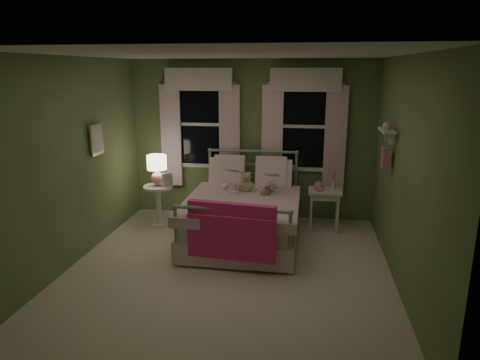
% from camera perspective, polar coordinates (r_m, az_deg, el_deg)
% --- Properties ---
extents(room_shell, '(4.20, 4.20, 4.20)m').
position_cam_1_polar(room_shell, '(5.05, -1.62, 1.52)').
color(room_shell, '#EFE3CE').
rests_on(room_shell, ground).
extents(bed, '(1.58, 2.04, 1.18)m').
position_cam_1_polar(bed, '(6.23, 0.51, -4.68)').
color(bed, white).
rests_on(bed, ground).
extents(pink_throw, '(1.10, 0.25, 0.71)m').
position_cam_1_polar(pink_throw, '(5.21, -1.18, -6.03)').
color(pink_throw, '#FC3192').
rests_on(pink_throw, bed).
extents(child_left, '(0.35, 0.29, 0.81)m').
position_cam_1_polar(child_left, '(6.51, -1.37, 1.59)').
color(child_left, '#F7D1DD').
rests_on(child_left, bed).
extents(child_right, '(0.37, 0.29, 0.74)m').
position_cam_1_polar(child_right, '(6.45, 3.54, 1.10)').
color(child_right, '#F7D1DD').
rests_on(child_right, bed).
extents(book_left, '(0.23, 0.18, 0.26)m').
position_cam_1_polar(book_left, '(6.28, -1.78, 0.96)').
color(book_left, beige).
rests_on(book_left, child_left).
extents(book_right, '(0.21, 0.15, 0.26)m').
position_cam_1_polar(book_right, '(6.21, 3.31, 0.38)').
color(book_right, beige).
rests_on(book_right, child_right).
extents(teddy_bear, '(0.24, 0.20, 0.32)m').
position_cam_1_polar(teddy_bear, '(6.36, 0.87, -0.44)').
color(teddy_bear, tan).
rests_on(teddy_bear, bed).
extents(nightstand_left, '(0.46, 0.46, 0.65)m').
position_cam_1_polar(nightstand_left, '(6.95, -10.80, -2.59)').
color(nightstand_left, white).
rests_on(nightstand_left, ground).
extents(table_lamp, '(0.31, 0.31, 0.47)m').
position_cam_1_polar(table_lamp, '(6.81, -11.01, 1.72)').
color(table_lamp, pink).
rests_on(table_lamp, nightstand_left).
extents(book_nightstand, '(0.22, 0.26, 0.02)m').
position_cam_1_polar(book_nightstand, '(6.78, -10.33, -0.90)').
color(book_nightstand, beige).
rests_on(book_nightstand, nightstand_left).
extents(nightstand_right, '(0.50, 0.40, 0.64)m').
position_cam_1_polar(nightstand_right, '(6.69, 11.24, -2.11)').
color(nightstand_right, white).
rests_on(nightstand_right, ground).
extents(pink_toy, '(0.14, 0.19, 0.14)m').
position_cam_1_polar(pink_toy, '(6.64, 10.44, -0.78)').
color(pink_toy, pink).
rests_on(pink_toy, nightstand_right).
extents(bud_vase, '(0.06, 0.06, 0.28)m').
position_cam_1_polar(bud_vase, '(6.68, 12.35, -0.07)').
color(bud_vase, white).
rests_on(bud_vase, nightstand_right).
extents(window_left, '(1.34, 0.13, 1.96)m').
position_cam_1_polar(window_left, '(7.14, -5.38, 7.94)').
color(window_left, black).
rests_on(window_left, room_shell).
extents(window_right, '(1.34, 0.13, 1.96)m').
position_cam_1_polar(window_right, '(6.92, 8.53, 7.63)').
color(window_right, black).
rests_on(window_right, room_shell).
extents(wall_shelf, '(0.15, 0.50, 0.60)m').
position_cam_1_polar(wall_shelf, '(5.70, 18.91, 4.53)').
color(wall_shelf, white).
rests_on(wall_shelf, room_shell).
extents(framed_picture, '(0.03, 0.32, 0.42)m').
position_cam_1_polar(framed_picture, '(6.22, -18.57, 5.12)').
color(framed_picture, beige).
rests_on(framed_picture, room_shell).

